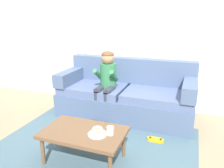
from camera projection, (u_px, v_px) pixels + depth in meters
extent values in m
plane|color=#9E896B|center=(102.00, 137.00, 3.10)|extent=(10.00, 10.00, 0.00)
cube|color=silver|center=(132.00, 29.00, 3.96)|extent=(8.00, 0.10, 2.80)
cube|color=#476675|center=(95.00, 146.00, 2.88)|extent=(2.52, 1.90, 0.01)
cube|color=slate|center=(125.00, 105.00, 3.74)|extent=(2.19, 0.90, 0.38)
cube|color=slate|center=(94.00, 88.00, 3.80)|extent=(1.05, 0.74, 0.12)
cube|color=slate|center=(158.00, 96.00, 3.44)|extent=(1.05, 0.74, 0.12)
cube|color=slate|center=(131.00, 70.00, 3.90)|extent=(2.19, 0.20, 0.43)
cube|color=slate|center=(72.00, 76.00, 3.95)|extent=(0.20, 0.90, 0.22)
cube|color=slate|center=(190.00, 88.00, 3.29)|extent=(0.20, 0.90, 0.22)
cube|color=brown|center=(84.00, 133.00, 2.50)|extent=(0.93, 0.58, 0.04)
cylinder|color=brown|center=(43.00, 151.00, 2.49)|extent=(0.04, 0.04, 0.34)
cylinder|color=brown|center=(110.00, 167.00, 2.22)|extent=(0.04, 0.04, 0.34)
cylinder|color=brown|center=(65.00, 132.00, 2.90)|extent=(0.04, 0.04, 0.34)
cylinder|color=brown|center=(124.00, 144.00, 2.63)|extent=(0.04, 0.04, 0.34)
cylinder|color=#337A4C|center=(108.00, 76.00, 3.61)|extent=(0.26, 0.26, 0.40)
sphere|color=tan|center=(108.00, 58.00, 3.51)|extent=(0.21, 0.21, 0.21)
ellipsoid|color=brown|center=(108.00, 55.00, 3.49)|extent=(0.20, 0.20, 0.12)
cylinder|color=#333847|center=(100.00, 89.00, 3.56)|extent=(0.11, 0.30, 0.11)
cylinder|color=#333847|center=(97.00, 106.00, 3.49)|extent=(0.09, 0.09, 0.44)
cube|color=black|center=(96.00, 121.00, 3.52)|extent=(0.10, 0.20, 0.06)
cylinder|color=#337A4C|center=(98.00, 74.00, 3.55)|extent=(0.07, 0.29, 0.23)
cylinder|color=#333847|center=(110.00, 90.00, 3.50)|extent=(0.11, 0.30, 0.11)
cylinder|color=#333847|center=(106.00, 107.00, 3.43)|extent=(0.09, 0.09, 0.44)
cube|color=black|center=(105.00, 123.00, 3.46)|extent=(0.10, 0.20, 0.06)
cylinder|color=#337A4C|center=(114.00, 76.00, 3.46)|extent=(0.07, 0.29, 0.23)
cylinder|color=white|center=(98.00, 134.00, 2.41)|extent=(0.21, 0.21, 0.01)
torus|color=beige|center=(97.00, 132.00, 2.41)|extent=(0.17, 0.17, 0.04)
torus|color=beige|center=(97.00, 129.00, 2.40)|extent=(0.12, 0.12, 0.04)
cylinder|color=silver|center=(110.00, 131.00, 2.41)|extent=(0.08, 0.08, 0.09)
cube|color=gold|center=(155.00, 140.00, 2.99)|extent=(0.16, 0.09, 0.05)
cylinder|color=gold|center=(149.00, 139.00, 3.02)|extent=(0.06, 0.06, 0.05)
cylinder|color=gold|center=(162.00, 141.00, 2.96)|extent=(0.06, 0.06, 0.05)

